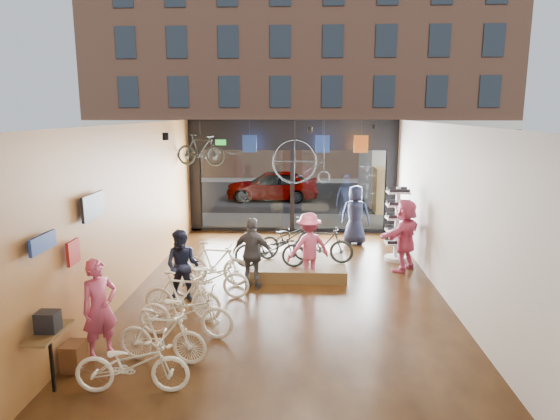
# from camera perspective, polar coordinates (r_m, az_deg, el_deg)

# --- Properties ---
(ground_plane) EXTENTS (7.00, 12.00, 0.04)m
(ground_plane) POSITION_cam_1_polar(r_m,az_deg,el_deg) (11.56, 0.70, -9.50)
(ground_plane) COLOR black
(ground_plane) RESTS_ON ground
(ceiling) EXTENTS (7.00, 12.00, 0.04)m
(ceiling) POSITION_cam_1_polar(r_m,az_deg,el_deg) (10.81, 0.75, 9.90)
(ceiling) COLOR black
(ceiling) RESTS_ON ground
(wall_left) EXTENTS (0.04, 12.00, 3.80)m
(wall_left) POSITION_cam_1_polar(r_m,az_deg,el_deg) (11.68, -16.80, 0.04)
(wall_left) COLOR #B17639
(wall_left) RESTS_ON ground
(wall_right) EXTENTS (0.04, 12.00, 3.80)m
(wall_right) POSITION_cam_1_polar(r_m,az_deg,el_deg) (11.46, 18.60, -0.28)
(wall_right) COLOR beige
(wall_right) RESTS_ON ground
(wall_back) EXTENTS (7.00, 0.04, 3.80)m
(wall_back) POSITION_cam_1_polar(r_m,az_deg,el_deg) (5.26, -1.57, -13.08)
(wall_back) COLOR beige
(wall_back) RESTS_ON ground
(storefront) EXTENTS (7.00, 0.26, 3.80)m
(storefront) POSITION_cam_1_polar(r_m,az_deg,el_deg) (16.95, 1.42, 3.85)
(storefront) COLOR black
(storefront) RESTS_ON ground
(exit_sign) EXTENTS (0.35, 0.06, 0.18)m
(exit_sign) POSITION_cam_1_polar(r_m,az_deg,el_deg) (16.94, -6.78, 7.69)
(exit_sign) COLOR #198C26
(exit_sign) RESTS_ON storefront
(street_road) EXTENTS (30.00, 18.00, 0.02)m
(street_road) POSITION_cam_1_polar(r_m,az_deg,el_deg) (26.13, 1.84, 2.22)
(street_road) COLOR black
(street_road) RESTS_ON ground
(sidewalk_near) EXTENTS (30.00, 2.40, 0.12)m
(sidewalk_near) POSITION_cam_1_polar(r_m,az_deg,el_deg) (18.45, 1.48, -1.35)
(sidewalk_near) COLOR slate
(sidewalk_near) RESTS_ON ground
(sidewalk_far) EXTENTS (30.00, 2.00, 0.12)m
(sidewalk_far) POSITION_cam_1_polar(r_m,az_deg,el_deg) (30.07, 1.96, 3.54)
(sidewalk_far) COLOR slate
(sidewalk_far) RESTS_ON ground
(opposite_building) EXTENTS (26.00, 5.00, 14.00)m
(opposite_building) POSITION_cam_1_polar(r_m,az_deg,el_deg) (32.44, 2.10, 16.38)
(opposite_building) COLOR brown
(opposite_building) RESTS_ON ground
(street_car) EXTENTS (4.22, 1.70, 1.44)m
(street_car) POSITION_cam_1_polar(r_m,az_deg,el_deg) (23.09, -0.91, 2.86)
(street_car) COLOR gray
(street_car) RESTS_ON street_road
(box_truck) EXTENTS (2.31, 6.92, 2.73)m
(box_truck) POSITION_cam_1_polar(r_m,az_deg,el_deg) (22.32, 12.85, 3.96)
(box_truck) COLOR silver
(box_truck) RESTS_ON street_road
(floor_bike_0) EXTENTS (1.71, 0.69, 0.88)m
(floor_bike_0) POSITION_cam_1_polar(r_m,az_deg,el_deg) (7.92, -16.53, -16.53)
(floor_bike_0) COLOR #EEE7CC
(floor_bike_0) RESTS_ON ground_plane
(floor_bike_1) EXTENTS (1.57, 0.64, 0.92)m
(floor_bike_1) POSITION_cam_1_polar(r_m,az_deg,el_deg) (8.62, -13.33, -13.83)
(floor_bike_1) COLOR #EEE7CC
(floor_bike_1) RESTS_ON ground_plane
(floor_bike_2) EXTENTS (1.86, 0.81, 0.95)m
(floor_bike_2) POSITION_cam_1_polar(r_m,az_deg,el_deg) (9.44, -10.75, -11.36)
(floor_bike_2) COLOR #EEE7CC
(floor_bike_2) RESTS_ON ground_plane
(floor_bike_3) EXTENTS (1.69, 0.75, 0.98)m
(floor_bike_3) POSITION_cam_1_polar(r_m,az_deg,el_deg) (10.18, -11.11, -9.59)
(floor_bike_3) COLOR #EEE7CC
(floor_bike_3) RESTS_ON ground_plane
(floor_bike_4) EXTENTS (1.74, 0.62, 0.91)m
(floor_bike_4) POSITION_cam_1_polar(r_m,az_deg,el_deg) (11.22, -7.97, -7.67)
(floor_bike_4) COLOR #EEE7CC
(floor_bike_4) RESTS_ON ground_plane
(floor_bike_5) EXTENTS (1.78, 0.74, 1.04)m
(floor_bike_5) POSITION_cam_1_polar(r_m,az_deg,el_deg) (12.03, -7.44, -6.05)
(floor_bike_5) COLOR #EEE7CC
(floor_bike_5) RESTS_ON ground_plane
(display_platform) EXTENTS (2.40, 1.80, 0.30)m
(display_platform) POSITION_cam_1_polar(r_m,az_deg,el_deg) (12.84, 2.01, -6.56)
(display_platform) COLOR #4F3B1B
(display_platform) RESTS_ON ground_plane
(display_bike_left) EXTENTS (1.78, 0.73, 0.92)m
(display_bike_left) POSITION_cam_1_polar(r_m,az_deg,el_deg) (12.23, -1.13, -4.48)
(display_bike_left) COLOR black
(display_bike_left) RESTS_ON display_platform
(display_bike_mid) EXTENTS (1.60, 0.69, 0.93)m
(display_bike_mid) POSITION_cam_1_polar(r_m,az_deg,el_deg) (12.66, 4.91, -3.95)
(display_bike_mid) COLOR black
(display_bike_mid) RESTS_ON display_platform
(display_bike_right) EXTENTS (1.85, 1.55, 0.95)m
(display_bike_right) POSITION_cam_1_polar(r_m,az_deg,el_deg) (13.20, 0.92, -3.23)
(display_bike_right) COLOR black
(display_bike_right) RESTS_ON display_platform
(customer_0) EXTENTS (0.72, 0.73, 1.70)m
(customer_0) POSITION_cam_1_polar(r_m,az_deg,el_deg) (8.97, -19.92, -10.52)
(customer_0) COLOR #CC4C72
(customer_0) RESTS_ON ground_plane
(customer_1) EXTENTS (0.83, 0.68, 1.59)m
(customer_1) POSITION_cam_1_polar(r_m,az_deg,el_deg) (11.01, -11.07, -6.30)
(customer_1) COLOR #161C33
(customer_1) RESTS_ON ground_plane
(customer_2) EXTENTS (1.06, 0.66, 1.68)m
(customer_2) POSITION_cam_1_polar(r_m,az_deg,el_deg) (11.57, -3.14, -5.00)
(customer_2) COLOR #3F3F44
(customer_2) RESTS_ON ground_plane
(customer_3) EXTENTS (1.25, 1.03, 1.68)m
(customer_3) POSITION_cam_1_polar(r_m,az_deg,el_deg) (12.09, 3.30, -4.27)
(customer_3) COLOR #CC4C72
(customer_3) RESTS_ON ground_plane
(customer_4) EXTENTS (1.02, 0.80, 1.85)m
(customer_4) POSITION_cam_1_polar(r_m,az_deg,el_deg) (15.59, 8.61, -0.55)
(customer_4) COLOR #161C33
(customer_4) RESTS_ON ground_plane
(customer_5) EXTENTS (1.52, 1.71, 1.88)m
(customer_5) POSITION_cam_1_polar(r_m,az_deg,el_deg) (13.25, 14.09, -2.79)
(customer_5) COLOR #CC4C72
(customer_5) RESTS_ON ground_plane
(sunglasses_rack) EXTENTS (0.74, 0.67, 2.06)m
(sunglasses_rack) POSITION_cam_1_polar(r_m,az_deg,el_deg) (14.05, 13.22, -1.59)
(sunglasses_rack) COLOR white
(sunglasses_rack) RESTS_ON ground_plane
(wall_merch) EXTENTS (0.40, 2.40, 2.60)m
(wall_merch) POSITION_cam_1_polar(r_m,az_deg,el_deg) (8.66, -23.38, -8.37)
(wall_merch) COLOR navy
(wall_merch) RESTS_ON wall_left
(penny_farthing) EXTENTS (1.72, 0.06, 1.38)m
(penny_farthing) POSITION_cam_1_polar(r_m,az_deg,el_deg) (15.49, 2.74, 5.39)
(penny_farthing) COLOR black
(penny_farthing) RESTS_ON ceiling
(hung_bike) EXTENTS (1.64, 0.86, 0.95)m
(hung_bike) POSITION_cam_1_polar(r_m,az_deg,el_deg) (15.36, -9.08, 6.81)
(hung_bike) COLOR black
(hung_bike) RESTS_ON ceiling
(jersey_left) EXTENTS (0.45, 0.03, 0.55)m
(jersey_left) POSITION_cam_1_polar(r_m,az_deg,el_deg) (16.13, -3.50, 7.57)
(jersey_left) COLOR #1E3F99
(jersey_left) RESTS_ON ceiling
(jersey_mid) EXTENTS (0.45, 0.03, 0.55)m
(jersey_mid) POSITION_cam_1_polar(r_m,az_deg,el_deg) (16.05, 4.88, 7.53)
(jersey_mid) COLOR #1E3F99
(jersey_mid) RESTS_ON ceiling
(jersey_right) EXTENTS (0.45, 0.03, 0.55)m
(jersey_right) POSITION_cam_1_polar(r_m,az_deg,el_deg) (16.14, 9.24, 7.45)
(jersey_right) COLOR #CC5919
(jersey_right) RESTS_ON ceiling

